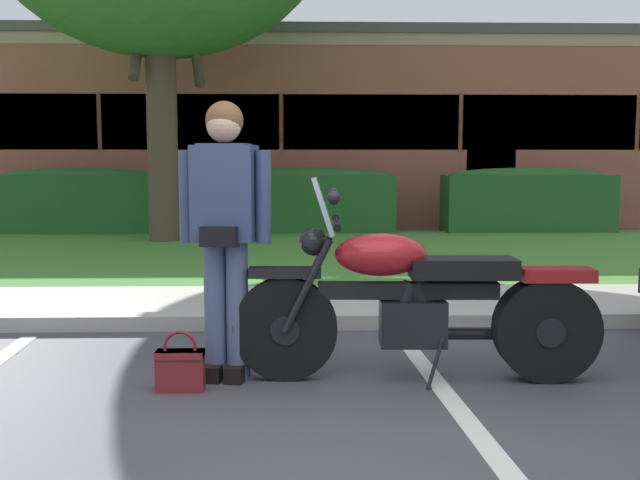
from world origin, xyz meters
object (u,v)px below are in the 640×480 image
object	(u,v)px
handbag	(180,366)
hedge_center_left	(305,200)
rider_person	(225,219)
motorcycle	(429,302)
hedge_left	(78,200)
brick_building	(285,135)
hedge_center_right	(527,199)

from	to	relation	value
handbag	hedge_center_left	size ratio (longest dim) A/B	0.11
rider_person	motorcycle	bearing A→B (deg)	-2.99
hedge_left	brick_building	size ratio (longest dim) A/B	0.14
motorcycle	brick_building	world-z (taller)	brick_building
motorcycle	handbag	distance (m)	1.54
rider_person	hedge_center_left	size ratio (longest dim) A/B	0.51
hedge_center_left	brick_building	xyz separation A→B (m)	(-0.46, 5.69, 1.40)
motorcycle	rider_person	size ratio (longest dim) A/B	1.32
rider_person	handbag	distance (m)	0.92
motorcycle	hedge_center_right	xyz separation A→B (m)	(3.49, 9.29, 0.16)
handbag	hedge_center_right	xyz separation A→B (m)	(4.98, 9.47, 0.51)
motorcycle	hedge_center_right	world-z (taller)	motorcycle
rider_person	hedge_center_left	xyz separation A→B (m)	(0.56, 9.23, -0.34)
handbag	hedge_center_left	world-z (taller)	hedge_center_left
hedge_center_left	hedge_center_right	bearing A→B (deg)	-0.00
hedge_left	hedge_center_right	xyz separation A→B (m)	(8.35, 0.00, 0.00)
hedge_left	brick_building	world-z (taller)	brick_building
rider_person	hedge_center_left	distance (m)	9.25
rider_person	hedge_left	bearing A→B (deg)	111.43
brick_building	handbag	bearing A→B (deg)	-91.32
rider_person	handbag	size ratio (longest dim) A/B	4.74
rider_person	hedge_center_left	world-z (taller)	rider_person
motorcycle	handbag	bearing A→B (deg)	-173.29
handbag	hedge_left	size ratio (longest dim) A/B	0.12
hedge_left	brick_building	xyz separation A→B (m)	(3.72, 5.69, 1.40)
hedge_left	brick_building	bearing A→B (deg)	56.84
handbag	hedge_center_left	xyz separation A→B (m)	(0.80, 9.47, 0.51)
motorcycle	hedge_center_right	bearing A→B (deg)	69.43
rider_person	hedge_left	size ratio (longest dim) A/B	0.56
motorcycle	hedge_left	world-z (taller)	motorcycle
hedge_left	motorcycle	bearing A→B (deg)	-62.36
hedge_left	hedge_center_left	world-z (taller)	same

